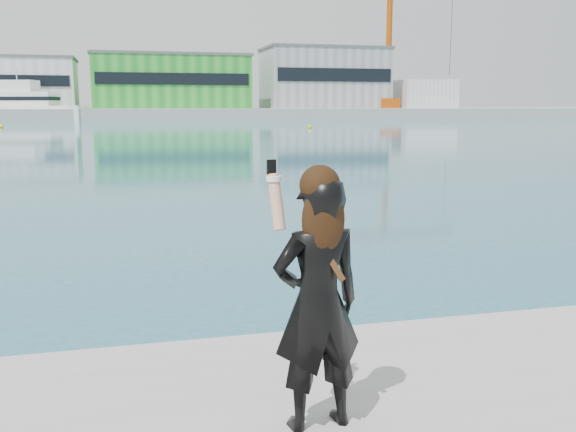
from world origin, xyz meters
The scene contains 11 objects.
far_quay centered at (0.00, 130.00, 1.00)m, with size 320.00×40.00×2.00m, color #9E9E99.
warehouse_white centered at (-22.00, 127.98, 6.76)m, with size 24.48×15.35×9.50m.
warehouse_green centered at (8.00, 127.98, 7.26)m, with size 30.60×16.36×10.50m.
warehouse_grey_right centered at (40.00, 127.98, 8.26)m, with size 25.50×15.35×12.50m.
ancillary_shed centered at (62.00, 126.00, 5.00)m, with size 12.00×10.00×6.00m, color silver.
dock_crane centered at (53.20, 122.00, 15.07)m, with size 23.00×4.00×24.00m.
flagpole_right centered at (22.09, 121.00, 6.54)m, with size 1.28×0.16×8.00m.
motor_yacht centered at (-17.44, 115.71, 2.54)m, with size 20.00×11.64×9.02m.
buoy_near centered at (19.59, 68.76, 0.00)m, with size 0.50×0.50×0.50m, color yellow.
buoy_far centered at (-15.76, 79.16, 0.00)m, with size 0.50×0.50×0.50m, color yellow.
woman centered at (-0.69, -0.64, 1.62)m, with size 0.60×0.43×1.61m.
Camera 1 is at (-1.77, -4.12, 2.73)m, focal length 40.00 mm.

